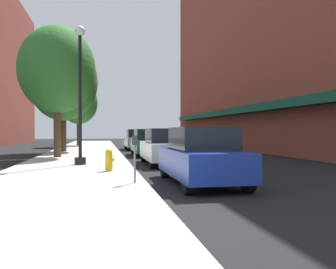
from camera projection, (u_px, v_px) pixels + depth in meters
The scene contains 13 objects.
ground_plane at pixel (144, 153), 24.08m from camera, with size 90.00×90.00×0.00m, color black.
sidewalk_slab at pixel (84, 152), 24.32m from camera, with size 4.80×50.00×0.12m, color #B7B2A8.
building_right_brick at pixel (267, 34), 29.95m from camera, with size 6.80×40.00×19.57m.
lamppost at pixel (80, 92), 14.96m from camera, with size 0.48×0.48×5.90m.
fire_hydrant at pixel (109, 160), 12.60m from camera, with size 0.33×0.26×0.79m.
parking_meter_near at pixel (135, 153), 9.73m from camera, with size 0.14×0.09×1.31m.
tree_near at pixel (63, 82), 24.35m from camera, with size 4.69×4.69×7.52m.
tree_mid at pixel (57, 70), 19.25m from camera, with size 4.14×4.14×7.16m.
tree_far at pixel (79, 103), 34.14m from camera, with size 3.61×3.61×6.23m.
car_blue at pixel (201, 157), 10.28m from camera, with size 1.80×4.30×1.66m.
car_white at pixel (165, 147), 16.20m from camera, with size 1.80×4.30×1.66m.
car_green at pixel (148, 143), 21.94m from camera, with size 1.80×4.30×1.66m.
car_silver at pixel (137, 140), 28.74m from camera, with size 1.80×4.30×1.66m.
Camera 1 is at (1.14, -5.95, 1.57)m, focal length 37.73 mm.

